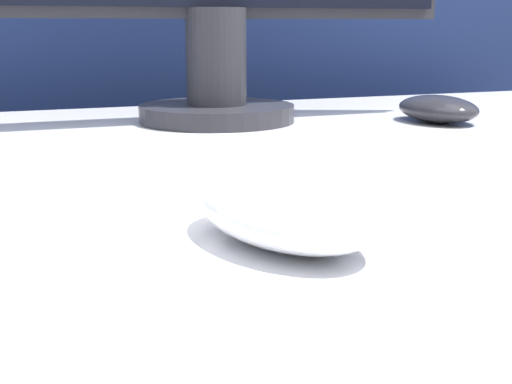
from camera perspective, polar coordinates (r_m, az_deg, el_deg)
The scene contains 4 objects.
partition_panel at distance 1.12m, azimuth -15.32°, elevation 5.64°, with size 5.00×0.03×1.38m.
computer_mouse_near at distance 0.37m, azimuth 2.11°, elevation -1.50°, with size 0.10×0.14×0.03m.
keyboard at distance 0.51m, azimuth -18.14°, elevation 1.43°, with size 0.41×0.16×0.02m.
computer_mouse_far at distance 0.85m, azimuth 14.34°, elevation 6.47°, with size 0.08×0.11×0.03m.
Camera 1 is at (-0.12, -0.44, 0.83)m, focal length 50.00 mm.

